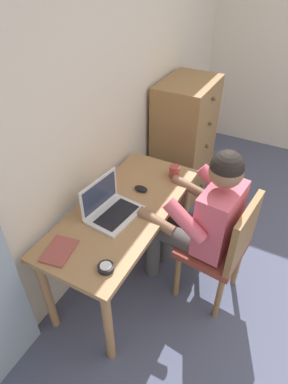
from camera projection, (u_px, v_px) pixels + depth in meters
wall_back at (112, 95)px, 2.31m from camera, size 4.80×0.05×2.50m
desk at (124, 219)px, 2.24m from camera, size 1.30×0.58×0.71m
dresser at (184, 140)px, 3.16m from camera, size 0.63×0.48×1.16m
chair at (223, 246)px, 2.18m from camera, size 0.46×0.44×0.90m
person_seated at (201, 216)px, 2.15m from camera, size 0.57×0.61×1.22m
laptop at (110, 207)px, 2.10m from camera, size 0.37×0.29×0.24m
computer_mouse at (141, 189)px, 2.31m from camera, size 0.06×0.10×0.03m
desk_clock at (106, 267)px, 1.77m from camera, size 0.09×0.09×0.03m
notebook_pad at (59, 251)px, 1.87m from camera, size 0.23×0.19×0.01m
coffee_mug at (174, 172)px, 2.42m from camera, size 0.12×0.08×0.09m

